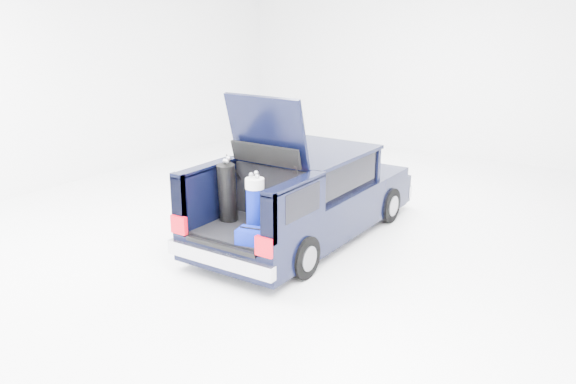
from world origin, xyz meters
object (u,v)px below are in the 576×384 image
Objects in this scene: blue_duffel at (253,236)px; blue_golf_bag at (255,205)px; red_suitcase at (283,209)px; black_golf_bag at (227,192)px; car at (309,197)px.

blue_golf_bag is at bearing 109.70° from blue_duffel.
blue_duffel is (0.04, -0.78, -0.16)m from red_suitcase.
blue_golf_bag is (0.63, -0.17, -0.03)m from black_golf_bag.
car is at bearing 87.66° from blue_duffel.
blue_duffel is at bearing -111.49° from red_suitcase.
blue_golf_bag is at bearing -85.19° from car.
black_golf_bag is (-0.49, -1.48, 0.36)m from car.
black_golf_bag is 1.08× the size of blue_golf_bag.
blue_golf_bag is at bearing -20.61° from black_golf_bag.
blue_golf_bag reaches higher than red_suitcase.
red_suitcase is 0.88m from black_golf_bag.
black_golf_bag is at bearing 178.00° from blue_golf_bag.
car is 4.80× the size of black_golf_bag.
red_suitcase is at bearing 80.17° from blue_duffel.
red_suitcase is (0.33, -1.22, 0.19)m from car.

